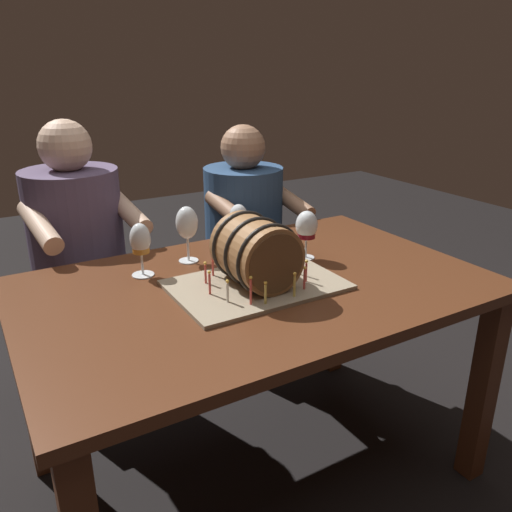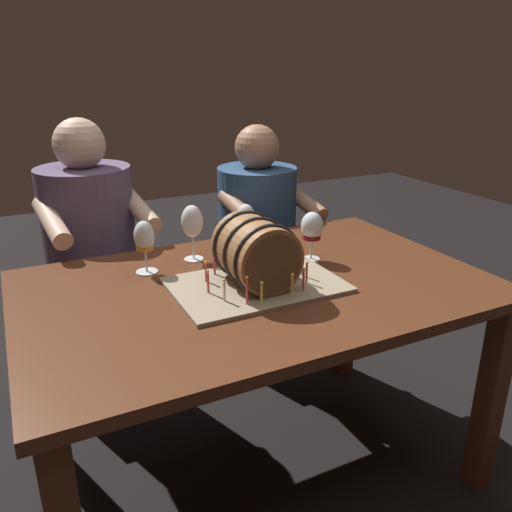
% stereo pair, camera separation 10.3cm
% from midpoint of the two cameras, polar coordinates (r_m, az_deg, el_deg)
% --- Properties ---
extents(ground_plane, '(8.00, 8.00, 0.00)m').
position_cam_midpoint_polar(ground_plane, '(2.02, 1.66, -22.57)').
color(ground_plane, black).
extents(dining_table, '(1.43, 0.91, 0.74)m').
position_cam_midpoint_polar(dining_table, '(1.65, 1.89, -6.27)').
color(dining_table, '#562D19').
rests_on(dining_table, ground).
extents(barrel_cake, '(0.51, 0.35, 0.22)m').
position_cam_midpoint_polar(barrel_cake, '(1.54, 1.92, -0.16)').
color(barrel_cake, gray).
rests_on(barrel_cake, dining_table).
extents(wine_glass_rose, '(0.07, 0.07, 0.16)m').
position_cam_midpoint_polar(wine_glass_rose, '(1.88, 0.43, 4.15)').
color(wine_glass_rose, white).
rests_on(wine_glass_rose, dining_table).
extents(wine_glass_amber, '(0.07, 0.07, 0.18)m').
position_cam_midpoint_polar(wine_glass_amber, '(1.67, -10.55, 1.82)').
color(wine_glass_amber, white).
rests_on(wine_glass_amber, dining_table).
extents(wine_glass_empty, '(0.07, 0.07, 0.19)m').
position_cam_midpoint_polar(wine_glass_empty, '(1.75, -5.42, 3.69)').
color(wine_glass_empty, white).
rests_on(wine_glass_empty, dining_table).
extents(wine_glass_red, '(0.08, 0.08, 0.17)m').
position_cam_midpoint_polar(wine_glass_red, '(1.77, 7.89, 3.03)').
color(wine_glass_red, white).
rests_on(wine_glass_red, dining_table).
extents(person_seated_left, '(0.44, 0.51, 1.19)m').
position_cam_midpoint_polar(person_seated_left, '(2.23, -16.20, -1.67)').
color(person_seated_left, '#372D40').
rests_on(person_seated_left, ground).
extents(person_seated_right, '(0.42, 0.50, 1.13)m').
position_cam_midpoint_polar(person_seated_right, '(2.47, 1.35, 0.53)').
color(person_seated_right, '#1B2D46').
rests_on(person_seated_right, ground).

